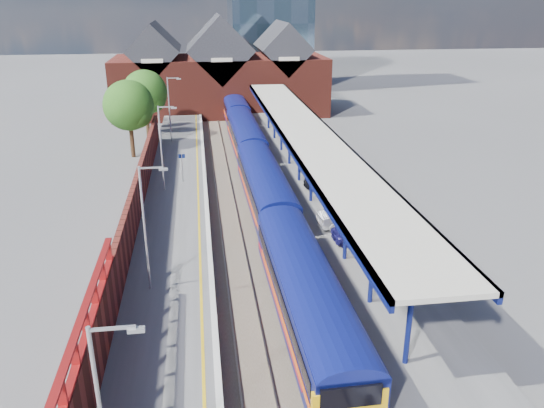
{
  "coord_description": "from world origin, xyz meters",
  "views": [
    {
      "loc": [
        -3.4,
        -20.06,
        15.9
      ],
      "look_at": [
        1.31,
        13.61,
        2.6
      ],
      "focal_mm": 35.0,
      "sensor_mm": 36.0,
      "label": 1
    }
  ],
  "objects_px": {
    "lamp_post_d": "(170,106)",
    "platform_sign": "(182,163)",
    "parked_car_red": "(393,246)",
    "parked_car_blue": "(362,233)",
    "lamp_post_c": "(163,143)",
    "parked_car_silver": "(350,217)",
    "parked_car_dark": "(331,181)",
    "lamp_post_b": "(147,221)",
    "train": "(254,156)"
  },
  "relations": [
    {
      "from": "parked_car_dark",
      "to": "lamp_post_b",
      "type": "bearing_deg",
      "value": 133.38
    },
    {
      "from": "parked_car_silver",
      "to": "train",
      "type": "bearing_deg",
      "value": 16.6
    },
    {
      "from": "lamp_post_d",
      "to": "parked_car_blue",
      "type": "height_order",
      "value": "lamp_post_d"
    },
    {
      "from": "lamp_post_c",
      "to": "parked_car_silver",
      "type": "relative_size",
      "value": 1.56
    },
    {
      "from": "lamp_post_b",
      "to": "parked_car_dark",
      "type": "height_order",
      "value": "lamp_post_b"
    },
    {
      "from": "platform_sign",
      "to": "parked_car_red",
      "type": "height_order",
      "value": "platform_sign"
    },
    {
      "from": "lamp_post_c",
      "to": "platform_sign",
      "type": "height_order",
      "value": "lamp_post_c"
    },
    {
      "from": "lamp_post_d",
      "to": "platform_sign",
      "type": "bearing_deg",
      "value": -84.44
    },
    {
      "from": "parked_car_red",
      "to": "parked_car_blue",
      "type": "relative_size",
      "value": 1.09
    },
    {
      "from": "parked_car_red",
      "to": "parked_car_blue",
      "type": "height_order",
      "value": "parked_car_red"
    },
    {
      "from": "parked_car_dark",
      "to": "platform_sign",
      "type": "bearing_deg",
      "value": 70.88
    },
    {
      "from": "train",
      "to": "lamp_post_d",
      "type": "bearing_deg",
      "value": 126.44
    },
    {
      "from": "platform_sign",
      "to": "train",
      "type": "bearing_deg",
      "value": 27.37
    },
    {
      "from": "lamp_post_c",
      "to": "parked_car_blue",
      "type": "distance_m",
      "value": 17.95
    },
    {
      "from": "lamp_post_b",
      "to": "lamp_post_c",
      "type": "xyz_separation_m",
      "value": [
        0.0,
        16.0,
        0.0
      ]
    },
    {
      "from": "platform_sign",
      "to": "parked_car_silver",
      "type": "bearing_deg",
      "value": -44.47
    },
    {
      "from": "lamp_post_c",
      "to": "parked_car_blue",
      "type": "bearing_deg",
      "value": -41.88
    },
    {
      "from": "lamp_post_b",
      "to": "lamp_post_c",
      "type": "distance_m",
      "value": 16.0
    },
    {
      "from": "parked_car_red",
      "to": "lamp_post_d",
      "type": "bearing_deg",
      "value": 12.48
    },
    {
      "from": "parked_car_dark",
      "to": "parked_car_blue",
      "type": "distance_m",
      "value": 10.36
    },
    {
      "from": "train",
      "to": "parked_car_silver",
      "type": "xyz_separation_m",
      "value": [
        5.13,
        -14.77,
        -0.38
      ]
    },
    {
      "from": "train",
      "to": "parked_car_red",
      "type": "relative_size",
      "value": 15.28
    },
    {
      "from": "lamp_post_d",
      "to": "parked_car_dark",
      "type": "relative_size",
      "value": 1.53
    },
    {
      "from": "train",
      "to": "parked_car_silver",
      "type": "height_order",
      "value": "train"
    },
    {
      "from": "lamp_post_c",
      "to": "platform_sign",
      "type": "relative_size",
      "value": 2.8
    },
    {
      "from": "lamp_post_b",
      "to": "parked_car_red",
      "type": "distance_m",
      "value": 14.8
    },
    {
      "from": "lamp_post_d",
      "to": "parked_car_red",
      "type": "relative_size",
      "value": 1.62
    },
    {
      "from": "platform_sign",
      "to": "parked_car_dark",
      "type": "bearing_deg",
      "value": -15.56
    },
    {
      "from": "lamp_post_d",
      "to": "parked_car_silver",
      "type": "bearing_deg",
      "value": -62.93
    },
    {
      "from": "lamp_post_b",
      "to": "lamp_post_d",
      "type": "height_order",
      "value": "same"
    },
    {
      "from": "lamp_post_b",
      "to": "parked_car_dark",
      "type": "xyz_separation_m",
      "value": [
        13.63,
        14.59,
        -3.33
      ]
    },
    {
      "from": "lamp_post_b",
      "to": "platform_sign",
      "type": "height_order",
      "value": "lamp_post_b"
    },
    {
      "from": "lamp_post_c",
      "to": "parked_car_dark",
      "type": "xyz_separation_m",
      "value": [
        13.63,
        -1.41,
        -3.33
      ]
    },
    {
      "from": "parked_car_dark",
      "to": "parked_car_blue",
      "type": "bearing_deg",
      "value": 173.62
    },
    {
      "from": "train",
      "to": "parked_car_dark",
      "type": "bearing_deg",
      "value": -49.58
    },
    {
      "from": "lamp_post_d",
      "to": "platform_sign",
      "type": "height_order",
      "value": "lamp_post_d"
    },
    {
      "from": "train",
      "to": "parked_car_blue",
      "type": "distance_m",
      "value": 17.92
    },
    {
      "from": "parked_car_red",
      "to": "parked_car_blue",
      "type": "bearing_deg",
      "value": 13.47
    },
    {
      "from": "parked_car_blue",
      "to": "parked_car_silver",
      "type": "bearing_deg",
      "value": 1.9
    },
    {
      "from": "lamp_post_b",
      "to": "parked_car_silver",
      "type": "bearing_deg",
      "value": 26.9
    },
    {
      "from": "lamp_post_c",
      "to": "lamp_post_b",
      "type": "bearing_deg",
      "value": -90.0
    },
    {
      "from": "parked_car_dark",
      "to": "parked_car_silver",
      "type": "bearing_deg",
      "value": 171.85
    },
    {
      "from": "lamp_post_c",
      "to": "parked_car_dark",
      "type": "distance_m",
      "value": 14.1
    },
    {
      "from": "train",
      "to": "lamp_post_d",
      "type": "relative_size",
      "value": 9.42
    },
    {
      "from": "parked_car_red",
      "to": "lamp_post_b",
      "type": "bearing_deg",
      "value": 84.34
    },
    {
      "from": "parked_car_dark",
      "to": "parked_car_blue",
      "type": "relative_size",
      "value": 1.16
    },
    {
      "from": "train",
      "to": "parked_car_silver",
      "type": "distance_m",
      "value": 15.64
    },
    {
      "from": "parked_car_silver",
      "to": "lamp_post_b",
      "type": "bearing_deg",
      "value": 114.35
    },
    {
      "from": "lamp_post_b",
      "to": "lamp_post_c",
      "type": "relative_size",
      "value": 1.0
    },
    {
      "from": "lamp_post_b",
      "to": "parked_car_red",
      "type": "height_order",
      "value": "lamp_post_b"
    }
  ]
}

